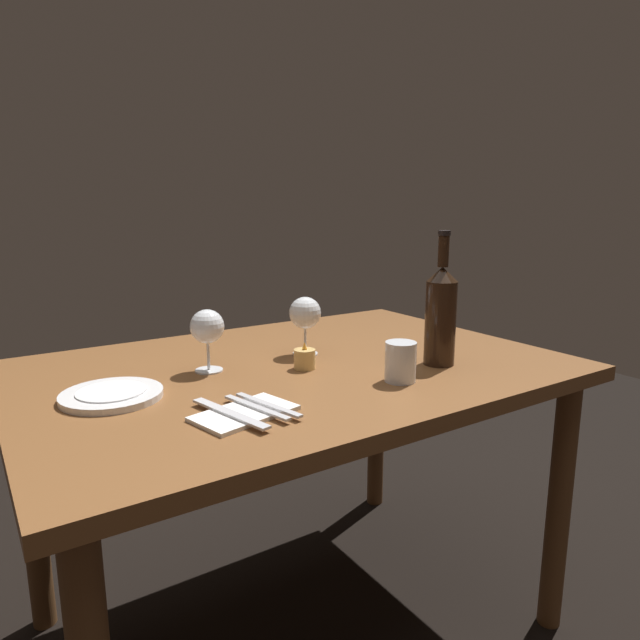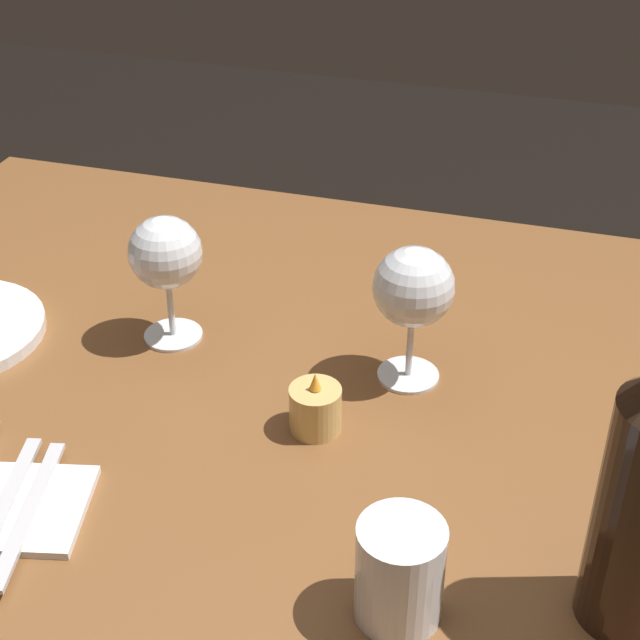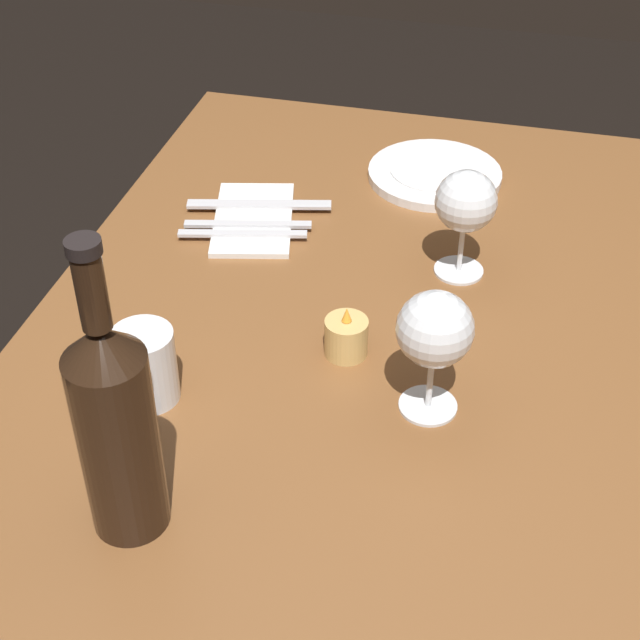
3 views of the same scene
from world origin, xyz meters
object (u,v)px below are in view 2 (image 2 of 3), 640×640
(water_tumbler, at_px, (399,576))
(fork_inner, at_px, (4,507))
(wine_glass_left, at_px, (413,290))
(votive_candle, at_px, (318,411))
(fork_outer, at_px, (29,512))
(wine_glass_right, at_px, (165,255))

(water_tumbler, bearing_deg, fork_inner, -0.89)
(wine_glass_left, relative_size, fork_inner, 0.86)
(votive_candle, relative_size, fork_outer, 0.38)
(fork_outer, bearing_deg, wine_glass_left, -132.07)
(votive_candle, xyz_separation_m, fork_outer, (0.21, 0.19, -0.01))
(wine_glass_right, xyz_separation_m, fork_outer, (0.00, 0.30, -0.10))
(fork_inner, bearing_deg, wine_glass_left, -134.57)
(wine_glass_right, relative_size, fork_inner, 0.84)
(wine_glass_left, bearing_deg, fork_outer, 47.93)
(water_tumbler, height_order, fork_inner, water_tumbler)
(fork_inner, height_order, fork_outer, same)
(water_tumbler, xyz_separation_m, votive_candle, (0.13, -0.20, -0.02))
(wine_glass_right, distance_m, votive_candle, 0.25)
(wine_glass_left, distance_m, wine_glass_right, 0.27)
(wine_glass_right, distance_m, fork_inner, 0.32)
(fork_outer, bearing_deg, fork_inner, 0.00)
(wine_glass_left, relative_size, wine_glass_right, 1.03)
(water_tumbler, relative_size, fork_outer, 0.51)
(water_tumbler, xyz_separation_m, fork_inner, (0.36, -0.01, -0.03))
(wine_glass_left, xyz_separation_m, fork_outer, (0.27, 0.30, -0.10))
(fork_inner, bearing_deg, votive_candle, -140.10)
(fork_outer, bearing_deg, water_tumbler, 179.04)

